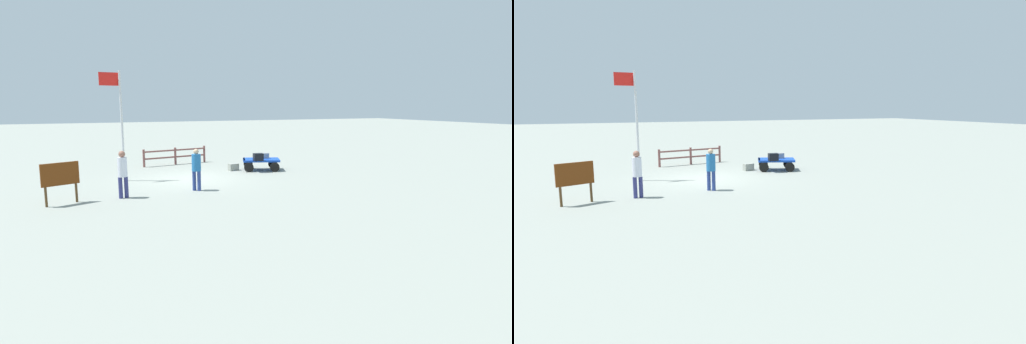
# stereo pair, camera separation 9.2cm
# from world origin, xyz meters

# --- Properties ---
(ground_plane) EXTENTS (120.00, 120.00, 0.00)m
(ground_plane) POSITION_xyz_m (0.00, 0.00, 0.00)
(ground_plane) COLOR gray
(luggage_cart) EXTENTS (2.10, 1.86, 0.56)m
(luggage_cart) POSITION_xyz_m (-3.88, -1.02, 0.42)
(luggage_cart) COLOR blue
(luggage_cart) RESTS_ON ground
(suitcase_dark) EXTENTS (0.50, 0.40, 0.26)m
(suitcase_dark) POSITION_xyz_m (-4.14, -1.22, 0.70)
(suitcase_dark) COLOR gray
(suitcase_dark) RESTS_ON luggage_cart
(suitcase_tan) EXTENTS (0.50, 0.39, 0.36)m
(suitcase_tan) POSITION_xyz_m (-3.50, -0.45, 0.74)
(suitcase_tan) COLOR black
(suitcase_tan) RESTS_ON luggage_cart
(suitcase_maroon) EXTENTS (0.54, 0.37, 0.34)m
(suitcase_maroon) POSITION_xyz_m (-2.60, -1.47, 0.17)
(suitcase_maroon) COLOR gray
(suitcase_maroon) RESTS_ON ground
(worker_lead) EXTENTS (0.49, 0.49, 1.60)m
(worker_lead) POSITION_xyz_m (0.41, 2.58, 0.93)
(worker_lead) COLOR navy
(worker_lead) RESTS_ON ground
(worker_trailing) EXTENTS (0.37, 0.37, 1.67)m
(worker_trailing) POSITION_xyz_m (3.11, 2.80, 0.96)
(worker_trailing) COLOR navy
(worker_trailing) RESTS_ON ground
(flagpole) EXTENTS (0.88, 0.14, 4.65)m
(flagpole) POSITION_xyz_m (2.79, -0.67, 2.74)
(flagpole) COLOR silver
(flagpole) RESTS_ON ground
(signboard) EXTENTS (1.15, 0.52, 1.39)m
(signboard) POSITION_xyz_m (5.09, 3.00, 0.93)
(signboard) COLOR #4C3319
(signboard) RESTS_ON ground
(wooden_fence) EXTENTS (3.59, 0.80, 0.93)m
(wooden_fence) POSITION_xyz_m (-0.43, -4.70, 0.54)
(wooden_fence) COLOR brown
(wooden_fence) RESTS_ON ground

